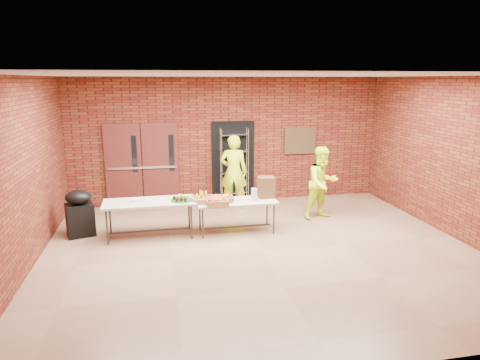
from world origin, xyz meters
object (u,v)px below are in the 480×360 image
wire_rack (234,166)px  table_right (236,203)px  covered_grill (80,213)px  table_left (149,204)px  volunteer_woman (234,172)px  coffee_dispenser (266,187)px  volunteer_man (322,183)px

wire_rack → table_right: (-0.37, -2.20, -0.34)m
covered_grill → wire_rack: bearing=9.9°
table_left → volunteer_woman: size_ratio=1.00×
table_right → volunteer_woman: 1.78m
wire_rack → table_left: (-2.14, -2.14, -0.28)m
table_left → table_right: (1.77, -0.06, -0.06)m
wire_rack → table_left: size_ratio=1.06×
wire_rack → table_left: bearing=-143.8°
coffee_dispenser → volunteer_man: 1.48m
covered_grill → table_left: bearing=-31.0°
covered_grill → volunteer_man: (5.26, 0.11, 0.35)m
covered_grill → volunteer_man: bearing=-15.7°
wire_rack → covered_grill: bearing=-162.1°
coffee_dispenser → volunteer_woman: bearing=104.3°
coffee_dispenser → covered_grill: coffee_dispenser is taller
volunteer_woman → wire_rack: bearing=-89.2°
covered_grill → coffee_dispenser: bearing=-21.0°
wire_rack → table_right: wire_rack is taller
table_right → volunteer_man: 2.17m
table_right → volunteer_man: (2.09, 0.53, 0.21)m
volunteer_woman → table_left: bearing=53.3°
covered_grill → volunteer_man: 5.28m
table_left → coffee_dispenser: 2.45m
table_right → coffee_dispenser: coffee_dispenser is taller
covered_grill → volunteer_woman: size_ratio=0.52×
volunteer_woman → covered_grill: bearing=34.8°
table_right → volunteer_woman: size_ratio=0.91×
table_left → table_right: bearing=-2.8°
wire_rack → coffee_dispenser: 2.09m
coffee_dispenser → volunteer_woman: (-0.41, 1.60, 0.01)m
table_left → volunteer_man: bearing=6.1°
covered_grill → volunteer_woman: 3.70m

